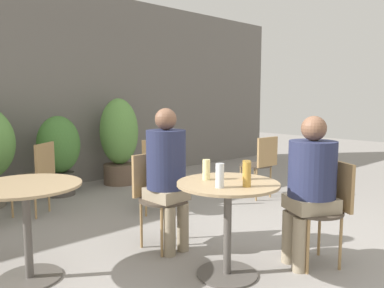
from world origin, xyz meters
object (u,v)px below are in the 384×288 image
Objects in this scene: seated_person_1 at (167,168)px; potted_plant_2 at (119,139)px; beer_glass_3 at (246,170)px; bistro_chair_5 at (158,168)px; seated_person_0 at (310,179)px; bistro_chair_3 at (37,171)px; beer_glass_0 at (206,170)px; bistro_chair_0 at (326,202)px; beer_glass_1 at (220,176)px; bistro_chair_4 at (261,161)px; bistro_chair_1 at (157,190)px; beer_glass_2 at (247,174)px; cafe_table_far at (26,208)px; potted_plant_1 at (59,151)px; cafe_table_near at (228,207)px.

potted_plant_2 is (1.07, 2.59, -0.03)m from seated_person_1.
potted_plant_2 is at bearing 75.53° from beer_glass_3.
seated_person_0 reaches higher than bistro_chair_5.
bistro_chair_5 is (1.14, -0.76, 0.00)m from bistro_chair_3.
seated_person_1 reaches higher than beer_glass_0.
beer_glass_3 is (-0.56, 0.36, 0.28)m from bistro_chair_0.
potted_plant_2 reaches higher than bistro_chair_0.
seated_person_1 is (0.49, -1.78, 0.23)m from bistro_chair_3.
beer_glass_1 is at bearing -114.15° from beer_glass_0.
seated_person_1 is at bearing 65.96° from bistro_chair_3.
bistro_chair_4 is at bearing 113.83° from bistro_chair_3.
beer_glass_3 is 0.11× the size of potted_plant_2.
bistro_chair_1 is 4.71× the size of beer_glass_2.
cafe_table_far is at bearing -121.09° from bistro_chair_5.
bistro_chair_5 is (1.76, 0.77, -0.03)m from cafe_table_far.
seated_person_1 is 1.14× the size of potted_plant_1.
bistro_chair_1 is at bearing -120.00° from bistro_chair_0.
cafe_table_far is 1.11m from bistro_chair_1.
beer_glass_2 is 0.16× the size of potted_plant_1.
bistro_chair_3 is 5.37× the size of beer_glass_0.
bistro_chair_4 is 2.19m from beer_glass_3.
beer_glass_0 is at bearing 65.85° from beer_glass_1.
bistro_chair_5 is at bearing -68.17° from potted_plant_1.
seated_person_1 reaches higher than beer_glass_3.
bistro_chair_4 is (1.97, 1.22, -0.02)m from cafe_table_near.
seated_person_1 is 8.05× the size of beer_glass_0.
seated_person_1 is 0.51m from beer_glass_0.
beer_glass_2 is 1.21× the size of beer_glass_3.
potted_plant_2 reaches higher than bistro_chair_5.
cafe_table_far is 0.72× the size of potted_plant_1.
beer_glass_3 is at bearing -39.75° from beer_glass_0.
beer_glass_2 is at bearing -139.20° from beer_glass_3.
bistro_chair_5 is at bearing 106.76° from bistro_chair_3.
bistro_chair_0 is at bearing -60.00° from bistro_chair_1.
potted_plant_2 is at bearing 70.67° from beer_glass_0.
potted_plant_1 reaches higher than bistro_chair_1.
beer_glass_2 is (0.05, -0.36, 0.01)m from beer_glass_0.
bistro_chair_3 is 2.79m from bistro_chair_4.
bistro_chair_4 is at bearing 31.17° from beer_glass_1.
bistro_chair_3 is 2.61m from beer_glass_3.
potted_plant_1 is (0.06, 2.50, -0.12)m from seated_person_1.
bistro_chair_3 is 4.71× the size of beer_glass_2.
potted_plant_2 is at bearing -157.38° from bistro_chair_0.
seated_person_1 is at bearing 91.88° from beer_glass_2.
beer_glass_2 is 3.37m from potted_plant_1.
beer_glass_0 is at bearing 107.22° from cafe_table_near.
seated_person_0 is 3.61m from potted_plant_2.
beer_glass_1 is 0.15× the size of potted_plant_1.
seated_person_1 reaches higher than beer_glass_2.
cafe_table_near is 0.33m from beer_glass_2.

